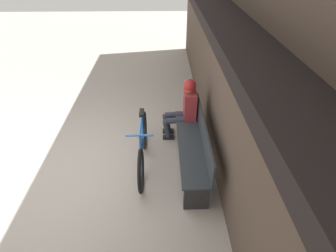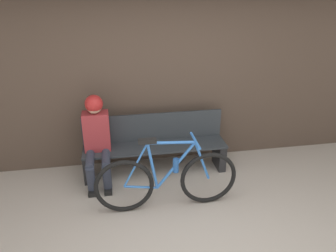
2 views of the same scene
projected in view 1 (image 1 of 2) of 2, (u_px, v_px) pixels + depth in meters
ground_plane at (80, 172)px, 4.36m from camera, size 24.00×24.00×0.00m
storefront_wall at (229, 79)px, 3.43m from camera, size 12.00×0.56×3.20m
park_bench_near at (194, 144)px, 4.32m from camera, size 1.97×0.42×0.82m
bicycle at (143, 147)px, 4.29m from camera, size 1.69×0.40×0.93m
person_seated at (185, 105)px, 4.78m from camera, size 0.34×0.62×1.20m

